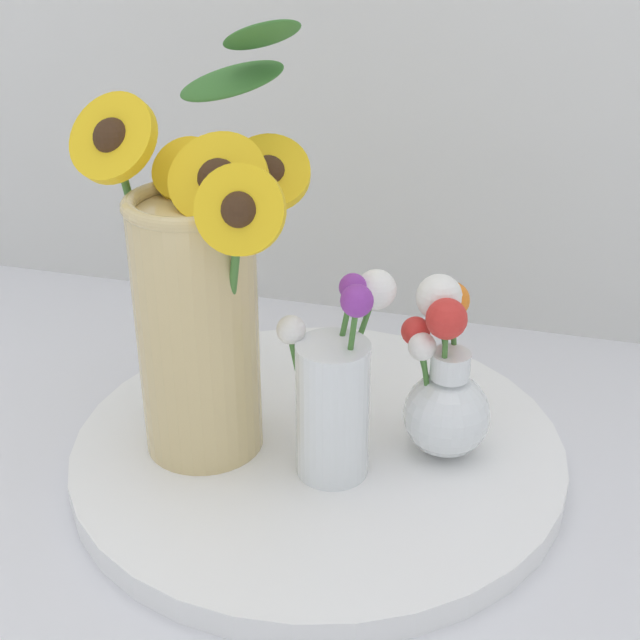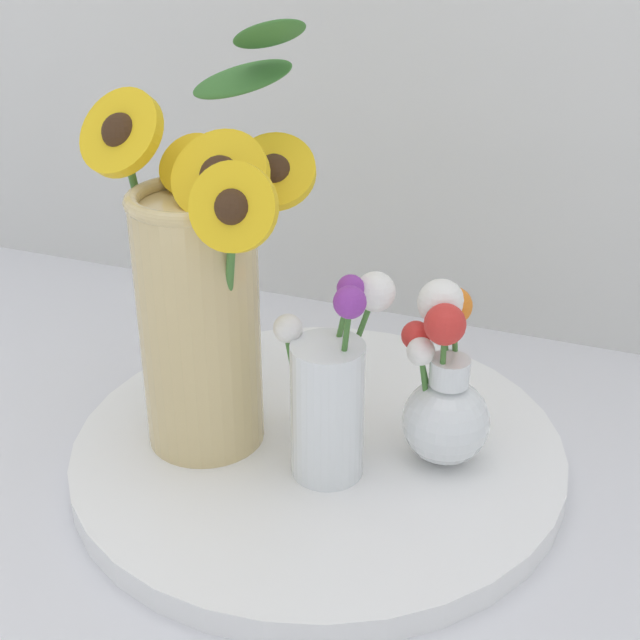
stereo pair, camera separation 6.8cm
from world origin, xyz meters
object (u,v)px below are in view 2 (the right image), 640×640
object	(u,v)px
serving_tray	(320,451)
mason_jar_sunflowers	(201,297)
vase_bulb_right	(445,392)
vase_small_center	(331,394)

from	to	relation	value
serving_tray	mason_jar_sunflowers	distance (m)	0.19
serving_tray	vase_bulb_right	world-z (taller)	vase_bulb_right
mason_jar_sunflowers	vase_bulb_right	bearing A→B (deg)	11.95
serving_tray	vase_small_center	world-z (taller)	vase_small_center
vase_small_center	vase_bulb_right	xyz separation A→B (m)	(0.09, 0.06, -0.01)
mason_jar_sunflowers	vase_small_center	distance (m)	0.15
vase_small_center	mason_jar_sunflowers	bearing A→B (deg)	175.28
serving_tray	vase_bulb_right	size ratio (longest dim) A/B	2.76
mason_jar_sunflowers	vase_small_center	world-z (taller)	mason_jar_sunflowers
serving_tray	vase_small_center	xyz separation A→B (m)	(0.02, -0.04, 0.09)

